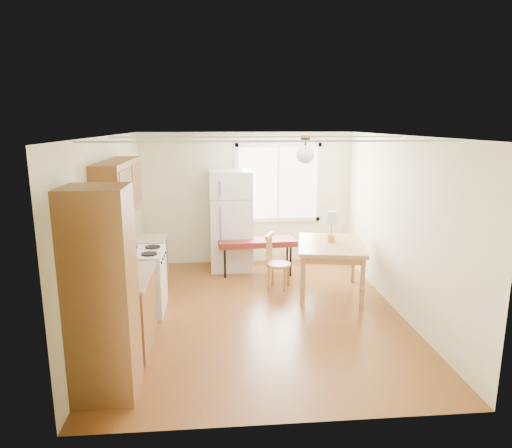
{
  "coord_description": "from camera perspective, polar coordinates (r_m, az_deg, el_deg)",
  "views": [
    {
      "loc": [
        -0.58,
        -6.1,
        2.67
      ],
      "look_at": [
        0.02,
        0.69,
        1.15
      ],
      "focal_mm": 32.0,
      "sensor_mm": 36.0,
      "label": 1
    }
  ],
  "objects": [
    {
      "name": "kettle",
      "position": [
        5.61,
        -17.53,
        -5.28
      ],
      "size": [
        0.13,
        0.13,
        0.26
      ],
      "color": "red",
      "rests_on": "kitchen_run"
    },
    {
      "name": "room_shell",
      "position": [
        6.29,
        0.4,
        -0.48
      ],
      "size": [
        4.6,
        5.6,
        2.62
      ],
      "color": "#5F3213",
      "rests_on": "ground"
    },
    {
      "name": "bench",
      "position": [
        8.15,
        0.12,
        -2.37
      ],
      "size": [
        1.41,
        0.6,
        0.64
      ],
      "rotation": [
        0.0,
        0.0,
        0.07
      ],
      "color": "maroon",
      "rests_on": "ground"
    },
    {
      "name": "table_lamp",
      "position": [
        7.22,
        9.48,
        0.53
      ],
      "size": [
        0.28,
        0.28,
        0.49
      ],
      "rotation": [
        0.0,
        0.0,
        -0.25
      ],
      "color": "#BE843D",
      "rests_on": "dining_table"
    },
    {
      "name": "coffee_maker",
      "position": [
        5.47,
        -16.87,
        -5.28
      ],
      "size": [
        0.26,
        0.31,
        0.39
      ],
      "rotation": [
        0.0,
        0.0,
        0.33
      ],
      "color": "black",
      "rests_on": "kitchen_run"
    },
    {
      "name": "chair",
      "position": [
        7.47,
        2.23,
        -4.26
      ],
      "size": [
        0.44,
        0.43,
        0.89
      ],
      "rotation": [
        0.0,
        0.0,
        -0.38
      ],
      "color": "#A4753F",
      "rests_on": "ground"
    },
    {
      "name": "kitchen_run",
      "position": [
        5.87,
        -16.0,
        -6.08
      ],
      "size": [
        0.65,
        3.4,
        2.2
      ],
      "color": "brown",
      "rests_on": "ground"
    },
    {
      "name": "window_unit",
      "position": [
        8.73,
        2.79,
        5.17
      ],
      "size": [
        1.64,
        0.05,
        1.51
      ],
      "color": "white",
      "rests_on": "room_shell"
    },
    {
      "name": "refrigerator",
      "position": [
        8.41,
        -3.17,
        0.5
      ],
      "size": [
        0.77,
        0.79,
        1.83
      ],
      "rotation": [
        0.0,
        0.0,
        0.02
      ],
      "color": "white",
      "rests_on": "ground"
    },
    {
      "name": "dining_table",
      "position": [
        7.24,
        9.32,
        -3.16
      ],
      "size": [
        1.23,
        1.49,
        0.83
      ],
      "rotation": [
        0.0,
        0.0,
        -0.19
      ],
      "color": "#A4753F",
      "rests_on": "ground"
    },
    {
      "name": "pendant_light",
      "position": [
        6.64,
        6.17,
        8.75
      ],
      "size": [
        0.26,
        0.26,
        0.4
      ],
      "color": "black",
      "rests_on": "room_shell"
    }
  ]
}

